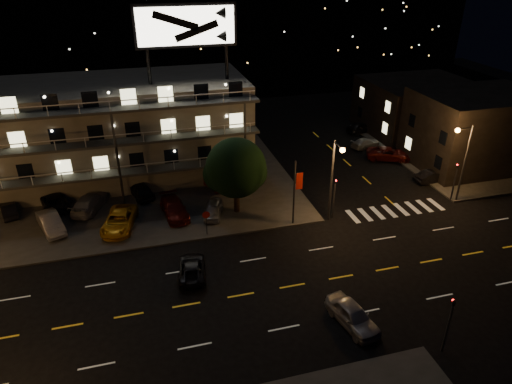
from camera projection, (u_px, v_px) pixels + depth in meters
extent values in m
plane|color=black|center=(267.00, 290.00, 33.94)|extent=(140.00, 140.00, 0.00)
cube|color=#343432|center=(85.00, 193.00, 47.73)|extent=(44.00, 24.00, 0.15)
cube|color=#343432|center=(448.00, 150.00, 58.03)|extent=(16.00, 24.00, 0.15)
cube|color=gray|center=(117.00, 132.00, 49.81)|extent=(28.00, 12.00, 10.00)
cube|color=gray|center=(110.00, 84.00, 47.38)|extent=(28.00, 12.00, 0.50)
cube|color=#343432|center=(120.00, 173.00, 44.76)|extent=(28.00, 1.80, 0.25)
cube|color=#343432|center=(116.00, 143.00, 43.28)|extent=(28.00, 1.80, 0.25)
cube|color=#343432|center=(111.00, 110.00, 41.80)|extent=(28.00, 1.80, 0.25)
cylinder|color=black|center=(149.00, 66.00, 45.68)|extent=(0.36, 0.36, 3.50)
cylinder|color=black|center=(227.00, 62.00, 47.55)|extent=(0.36, 0.36, 3.50)
cube|color=black|center=(186.00, 26.00, 44.88)|extent=(10.20, 0.50, 4.20)
cube|color=beige|center=(186.00, 26.00, 44.63)|extent=(9.60, 0.06, 3.60)
cube|color=black|center=(476.00, 130.00, 52.68)|extent=(14.00, 10.00, 8.50)
cube|color=black|center=(417.00, 106.00, 63.29)|extent=(14.00, 12.00, 7.00)
cube|color=black|center=(165.00, 14.00, 88.25)|extent=(120.00, 20.00, 24.00)
cylinder|color=#2D2D30|center=(331.00, 182.00, 41.18)|extent=(0.20, 0.20, 8.00)
cylinder|color=#2D2D30|center=(339.00, 146.00, 38.73)|extent=(0.12, 1.80, 0.12)
sphere|color=#FF973F|center=(343.00, 150.00, 38.10)|extent=(0.44, 0.44, 0.44)
cylinder|color=#2D2D30|center=(464.00, 165.00, 44.45)|extent=(0.20, 0.20, 8.00)
cylinder|color=#2D2D30|center=(465.00, 129.00, 42.51)|extent=(1.80, 0.12, 0.12)
sphere|color=#FF973F|center=(458.00, 130.00, 42.37)|extent=(0.44, 0.44, 0.44)
cylinder|color=#2D2D30|center=(334.00, 201.00, 42.48)|extent=(0.14, 0.14, 3.60)
imported|color=black|center=(336.00, 179.00, 41.42)|extent=(0.20, 0.16, 1.00)
sphere|color=#FF0C0C|center=(336.00, 181.00, 41.36)|extent=(0.14, 0.14, 0.14)
cylinder|color=#2D2D30|center=(447.00, 329.00, 27.94)|extent=(0.14, 0.14, 3.60)
imported|color=black|center=(455.00, 300.00, 26.88)|extent=(0.20, 0.16, 1.00)
sphere|color=#FF0C0C|center=(453.00, 300.00, 27.03)|extent=(0.14, 0.14, 0.14)
cylinder|color=#2D2D30|center=(454.00, 185.00, 45.53)|extent=(0.14, 0.14, 3.60)
imported|color=black|center=(459.00, 164.00, 44.46)|extent=(0.16, 0.20, 1.00)
sphere|color=#FF0C0C|center=(457.00, 165.00, 44.48)|extent=(0.14, 0.14, 0.14)
cylinder|color=#2D2D30|center=(294.00, 194.00, 40.81)|extent=(0.16, 0.16, 6.40)
cube|color=#AC170C|center=(299.00, 181.00, 40.36)|extent=(0.60, 0.04, 1.60)
cylinder|color=#2D2D30|center=(207.00, 225.00, 40.08)|extent=(0.08, 0.08, 2.20)
cylinder|color=#AC170C|center=(206.00, 215.00, 39.55)|extent=(0.91, 0.04, 0.91)
cylinder|color=black|center=(237.00, 199.00, 43.59)|extent=(0.54, 0.54, 2.61)
sphere|color=black|center=(236.00, 168.00, 42.08)|extent=(5.66, 5.66, 5.66)
sphere|color=black|center=(221.00, 174.00, 42.44)|extent=(3.48, 3.48, 3.48)
sphere|color=black|center=(250.00, 173.00, 42.18)|extent=(3.27, 3.27, 3.27)
imported|color=gray|center=(51.00, 223.00, 40.76)|extent=(3.13, 4.88, 1.52)
imported|color=orange|center=(119.00, 221.00, 41.12)|extent=(3.70, 5.84, 1.50)
imported|color=#520F0B|center=(174.00, 208.00, 43.14)|extent=(2.70, 5.25, 1.46)
imported|color=gray|center=(213.00, 209.00, 43.13)|extent=(2.61, 4.06, 1.29)
imported|color=black|center=(9.00, 209.00, 43.23)|extent=(2.31, 3.91, 1.22)
imported|color=black|center=(54.00, 200.00, 44.59)|extent=(3.66, 5.62, 1.44)
imported|color=gray|center=(90.00, 203.00, 44.11)|extent=(3.91, 5.61, 1.51)
imported|color=black|center=(141.00, 190.00, 46.53)|extent=(3.02, 4.76, 1.51)
imported|color=#520F0B|center=(214.00, 182.00, 48.28)|extent=(2.98, 4.27, 1.33)
imported|color=black|center=(433.00, 176.00, 49.88)|extent=(4.03, 1.61, 1.30)
imported|color=#520F0B|center=(389.00, 154.00, 55.30)|extent=(6.01, 4.58, 1.52)
imported|color=gray|center=(366.00, 143.00, 58.84)|extent=(4.59, 3.05, 1.23)
imported|color=black|center=(361.00, 127.00, 63.77)|extent=(4.56, 2.57, 1.46)
imported|color=gray|center=(353.00, 315.00, 30.53)|extent=(2.67, 4.73, 1.52)
imported|color=black|center=(192.00, 268.00, 35.35)|extent=(2.60, 4.63, 1.22)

